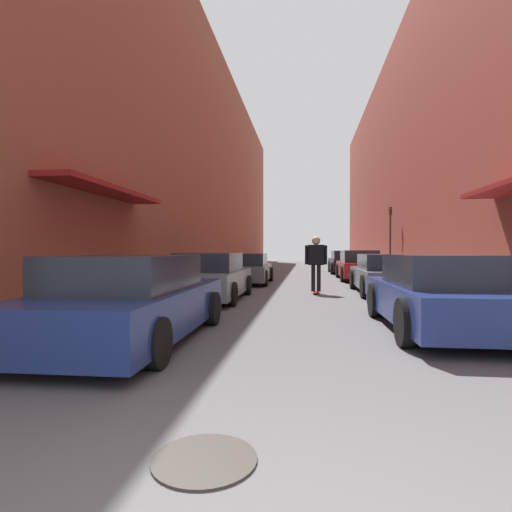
% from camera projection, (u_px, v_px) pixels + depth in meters
% --- Properties ---
extents(ground, '(107.70, 107.70, 0.00)m').
position_uv_depth(ground, '(305.00, 277.00, 20.49)').
color(ground, '#515154').
extents(curb_strip_left, '(1.80, 48.96, 0.12)m').
position_uv_depth(curb_strip_left, '(236.00, 271.00, 25.91)').
color(curb_strip_left, gray).
rests_on(curb_strip_left, ground).
extents(curb_strip_right, '(1.80, 48.96, 0.12)m').
position_uv_depth(curb_strip_right, '(377.00, 272.00, 24.79)').
color(curb_strip_right, gray).
rests_on(curb_strip_right, ground).
extents(building_row_left, '(4.90, 48.96, 14.10)m').
position_uv_depth(building_row_left, '(193.00, 164.00, 26.17)').
color(building_row_left, brown).
rests_on(building_row_left, ground).
extents(building_row_right, '(4.90, 48.96, 14.23)m').
position_uv_depth(building_row_right, '(426.00, 157.00, 24.32)').
color(building_row_right, brown).
rests_on(building_row_right, ground).
extents(parked_car_left_0, '(1.99, 4.52, 1.31)m').
position_uv_depth(parked_car_left_0, '(133.00, 300.00, 6.09)').
color(parked_car_left_0, navy).
rests_on(parked_car_left_0, ground).
extents(parked_car_left_1, '(1.86, 4.15, 1.32)m').
position_uv_depth(parked_car_left_1, '(211.00, 277.00, 11.21)').
color(parked_car_left_1, gray).
rests_on(parked_car_left_1, ground).
extents(parked_car_left_2, '(2.08, 4.17, 1.26)m').
position_uv_depth(parked_car_left_2, '(245.00, 269.00, 16.63)').
color(parked_car_left_2, '#515459').
rests_on(parked_car_left_2, ground).
extents(parked_car_right_0, '(2.01, 4.23, 1.31)m').
position_uv_depth(parked_car_right_0, '(442.00, 294.00, 6.83)').
color(parked_car_right_0, navy).
rests_on(parked_car_right_0, ground).
extents(parked_car_right_1, '(1.85, 4.65, 1.26)m').
position_uv_depth(parked_car_right_1, '(385.00, 274.00, 12.76)').
color(parked_car_right_1, '#515459').
rests_on(parked_car_right_1, ground).
extents(parked_car_right_2, '(1.85, 4.58, 1.39)m').
position_uv_depth(parked_car_right_2, '(358.00, 266.00, 18.71)').
color(parked_car_right_2, maroon).
rests_on(parked_car_right_2, ground).
extents(parked_car_right_3, '(1.91, 4.23, 1.37)m').
position_uv_depth(parked_car_right_3, '(345.00, 262.00, 24.12)').
color(parked_car_right_3, black).
rests_on(parked_car_right_3, ground).
extents(skateboarder, '(0.70, 0.78, 1.84)m').
position_uv_depth(skateboarder, '(316.00, 258.00, 12.74)').
color(skateboarder, '#B2231E').
rests_on(skateboarder, ground).
extents(manhole_cover, '(0.70, 0.70, 0.02)m').
position_uv_depth(manhole_cover, '(204.00, 459.00, 2.63)').
color(manhole_cover, '#332D28').
rests_on(manhole_cover, ground).
extents(traffic_light, '(0.16, 0.22, 3.75)m').
position_uv_depth(traffic_light, '(390.00, 232.00, 22.89)').
color(traffic_light, '#2D2D2D').
rests_on(traffic_light, curb_strip_right).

